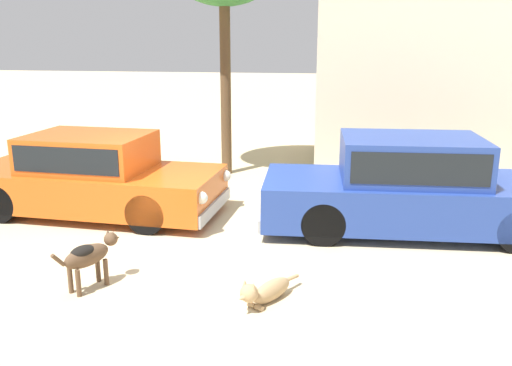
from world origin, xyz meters
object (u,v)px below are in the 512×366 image
stray_dog_spotted (89,255)px  stray_dog_tan (265,291)px  parked_sedan_nearest (92,175)px  parked_sedan_second (411,185)px

stray_dog_spotted → stray_dog_tan: bearing=-63.8°
stray_dog_spotted → stray_dog_tan: (2.18, -0.06, -0.28)m
parked_sedan_nearest → parked_sedan_second: parked_sedan_second is taller
parked_sedan_nearest → stray_dog_tan: (3.45, -2.85, -0.54)m
parked_sedan_nearest → stray_dog_spotted: (1.27, -2.79, -0.26)m
parked_sedan_nearest → stray_dog_tan: bearing=-36.6°
parked_sedan_second → parked_sedan_nearest: bearing=176.4°
parked_sedan_nearest → stray_dog_spotted: parked_sedan_nearest is taller
parked_sedan_nearest → stray_dog_tan: size_ratio=4.78×
stray_dog_spotted → stray_dog_tan: size_ratio=0.94×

